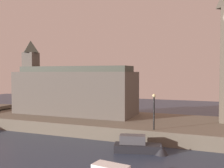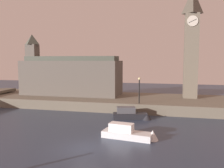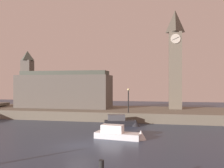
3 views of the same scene
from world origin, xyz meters
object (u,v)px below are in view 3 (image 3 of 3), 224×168
Objects in this scene: clock_tower at (175,58)px; parliament_hall at (63,89)px; streetlamp at (128,97)px; boat_barge_dark at (123,122)px; boat_ferry_white at (122,134)px.

clock_tower is 21.62m from parliament_hall.
boat_barge_dark is (-0.39, -3.25, -3.28)m from streetlamp.
clock_tower is 3.00× the size of boat_ferry_white.
parliament_hall is at bearing -177.69° from clock_tower.
clock_tower is 21.98m from boat_ferry_white.
streetlamp is at bearing -25.36° from parliament_hall.
boat_ferry_white is at bearing -51.12° from parliament_hall.
parliament_hall is 16.72m from boat_barge_dark.
streetlamp is at bearing 93.74° from boat_ferry_white.
parliament_hall is 4.70× the size of streetlamp.
streetlamp is 11.67m from boat_ferry_white.
boat_ferry_white is (-6.73, -18.34, -10.08)m from clock_tower.
boat_barge_dark is (-7.85, -10.43, -10.02)m from clock_tower.
boat_ferry_white is 7.99m from boat_barge_dark.
boat_ferry_white is 1.09× the size of boat_barge_dark.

